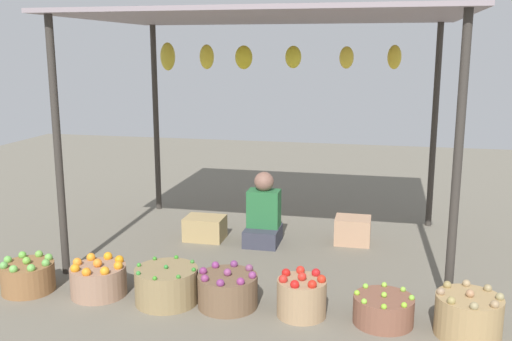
{
  "coord_description": "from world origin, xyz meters",
  "views": [
    {
      "loc": [
        1.14,
        -5.7,
        2.04
      ],
      "look_at": [
        0.0,
        -0.62,
        0.95
      ],
      "focal_mm": 40.37,
      "sensor_mm": 36.0,
      "label": 1
    }
  ],
  "objects": [
    {
      "name": "basket_potatoes",
      "position": [
        1.8,
        -1.58,
        0.15
      ],
      "size": [
        0.48,
        0.48,
        0.35
      ],
      "color": "tan",
      "rests_on": "ground"
    },
    {
      "name": "basket_oranges",
      "position": [
        -1.17,
        -1.52,
        0.14
      ],
      "size": [
        0.47,
        0.47,
        0.32
      ],
      "color": "#9B775F",
      "rests_on": "ground"
    },
    {
      "name": "wooden_crate_near_vendor",
      "position": [
        -0.73,
        0.07,
        0.13
      ],
      "size": [
        0.42,
        0.32,
        0.25
      ],
      "primitive_type": "cube",
      "color": "tan",
      "rests_on": "ground"
    },
    {
      "name": "market_stall_structure",
      "position": [
        -0.01,
        0.01,
        2.22
      ],
      "size": [
        3.7,
        2.58,
        2.39
      ],
      "color": "#38332D",
      "rests_on": "ground"
    },
    {
      "name": "basket_purple_onions",
      "position": [
        -0.04,
        -1.5,
        0.14
      ],
      "size": [
        0.49,
        0.49,
        0.32
      ],
      "color": "brown",
      "rests_on": "ground"
    },
    {
      "name": "wooden_crate_stacked_rear",
      "position": [
        0.86,
        0.3,
        0.14
      ],
      "size": [
        0.37,
        0.32,
        0.28
      ],
      "primitive_type": "cube",
      "color": "tan",
      "rests_on": "ground"
    },
    {
      "name": "ground_plane",
      "position": [
        0.0,
        0.0,
        0.0
      ],
      "size": [
        14.0,
        14.0,
        0.0
      ],
      "primitive_type": "plane",
      "color": "#6F695B"
    },
    {
      "name": "basket_limes",
      "position": [
        1.2,
        -1.52,
        0.11
      ],
      "size": [
        0.46,
        0.46,
        0.25
      ],
      "color": "brown",
      "rests_on": "ground"
    },
    {
      "name": "basket_red_tomatoes",
      "position": [
        0.57,
        -1.53,
        0.16
      ],
      "size": [
        0.39,
        0.39,
        0.36
      ],
      "color": "#A4835E",
      "rests_on": "ground"
    },
    {
      "name": "basket_green_chilies",
      "position": [
        -0.55,
        -1.53,
        0.15
      ],
      "size": [
        0.52,
        0.52,
        0.32
      ],
      "color": "#8E7850",
      "rests_on": "ground"
    },
    {
      "name": "basket_green_apples",
      "position": [
        -1.8,
        -1.58,
        0.13
      ],
      "size": [
        0.45,
        0.45,
        0.31
      ],
      "color": "olive",
      "rests_on": "ground"
    },
    {
      "name": "vendor_person",
      "position": [
        -0.08,
        0.1,
        0.3
      ],
      "size": [
        0.36,
        0.44,
        0.78
      ],
      "color": "#373947",
      "rests_on": "ground"
    }
  ]
}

